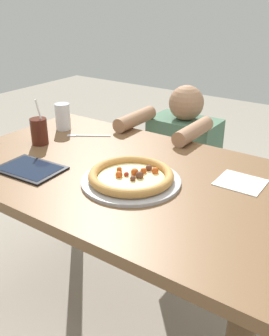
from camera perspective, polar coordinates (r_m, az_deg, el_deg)
The scene contains 9 objects.
ground_plane at distance 1.87m, azimuth -1.44°, elevation -21.58°, with size 8.00×8.00×0.00m, color #9E9384.
dining_table at distance 1.47m, azimuth -1.71°, elevation -4.10°, with size 1.37×0.83×0.75m.
pizza_near at distance 1.32m, azimuth -0.51°, elevation -1.41°, with size 0.35×0.35×0.04m.
drink_cup_colored at distance 1.70m, azimuth -14.18°, elevation 5.41°, with size 0.07×0.07×0.20m.
water_cup_clear at distance 1.86m, azimuth -10.78°, elevation 7.70°, with size 0.07×0.07×0.13m.
paper_napkin at distance 1.38m, azimuth 15.72°, elevation -2.10°, with size 0.16×0.14×0.00m, color white.
fork at distance 1.77m, azimuth -7.24°, elevation 4.87°, with size 0.18×0.13×0.00m.
tablet at distance 1.47m, azimuth -15.43°, elevation -0.12°, with size 0.25×0.18×0.01m.
diner_seated at distance 2.12m, azimuth 7.07°, elevation -1.07°, with size 0.39×0.51×0.93m.
Camera 1 is at (0.77, -1.03, 1.36)m, focal length 40.41 mm.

